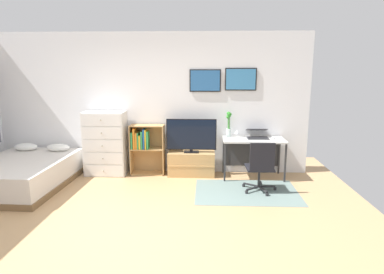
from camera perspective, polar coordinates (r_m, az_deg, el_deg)
The scene contains 14 objects.
ground_plane at distance 4.61m, azimuth -11.94°, elevation -14.51°, with size 7.20×7.20×0.00m, color tan.
wall_back_with_posters at distance 6.56m, azimuth -7.03°, elevation 5.73°, with size 6.12×0.09×2.70m.
area_rug at distance 5.70m, azimuth 9.31°, elevation -9.22°, with size 1.70×1.20×0.01m, color slate.
bed at distance 6.49m, azimuth -27.04°, elevation -5.54°, with size 1.52×2.03×0.60m.
dresser at distance 6.61m, azimuth -14.56°, elevation -1.06°, with size 0.78×0.46×1.22m.
bookshelf at distance 6.50m, azimuth -8.14°, elevation -1.40°, with size 0.65×0.30×0.96m.
tv_stand at distance 6.43m, azimuth -0.10°, elevation -4.56°, with size 0.89×0.41×0.45m.
television at distance 6.28m, azimuth -0.11°, elevation 0.22°, with size 0.94×0.16×0.64m.
desk at distance 6.38m, azimuth 10.37°, elevation -1.39°, with size 1.14×0.59×0.74m.
office_chair at distance 5.59m, azimuth 11.63°, elevation -4.81°, with size 0.56×0.58×0.86m.
laptop at distance 6.41m, azimuth 11.09°, elevation 0.51°, with size 0.40×0.43×0.17m.
computer_mouse at distance 6.36m, azimuth 13.76°, elevation -0.17°, with size 0.06×0.10×0.03m, color silver.
bamboo_vase at distance 6.34m, azimuth 6.30°, elevation 2.42°, with size 0.10×0.10×0.49m.
wine_glass at distance 6.16m, azimuth 7.70°, elevation 0.82°, with size 0.07×0.07×0.18m.
Camera 1 is at (1.10, -4.01, 2.00)m, focal length 31.20 mm.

